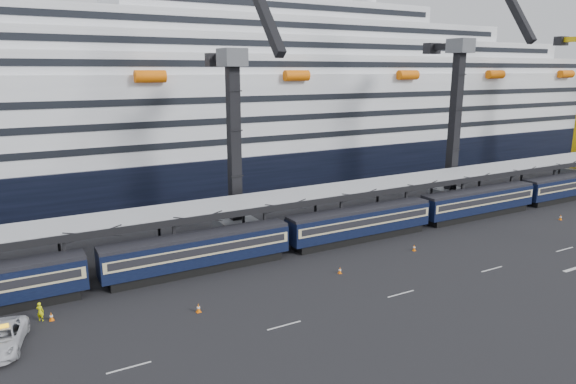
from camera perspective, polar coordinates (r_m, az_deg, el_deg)
name	(u,v)px	position (r m, az deg, el deg)	size (l,w,h in m)	color
ground	(474,254)	(60.15, 19.97, -6.47)	(260.00, 260.00, 0.00)	black
lane_markings	(565,256)	(63.60, 28.41, -6.23)	(111.00, 4.27, 0.02)	beige
train	(383,218)	(63.06, 10.49, -2.86)	(133.05, 3.00, 4.05)	black
canopy	(392,183)	(68.20, 11.47, 0.97)	(130.00, 6.25, 5.53)	#9FA1A7
cruise_ship	(271,112)	(92.98, -1.90, 8.90)	(214.09, 28.84, 34.00)	black
crane_dark_near	(235,138)	(60.30, -5.87, 6.01)	(4.50, 17.75, 35.08)	#494C50
crane_dark_mid	(458,114)	(79.98, 18.32, 8.24)	(4.50, 18.24, 39.64)	#494C50
pickup_truck	(2,338)	(43.46, -29.22, -14.02)	(2.79, 6.05, 1.68)	silver
worker	(40,312)	(46.53, -25.83, -11.87)	(0.58, 0.38, 1.60)	#D9E00B
traffic_cone_a	(51,316)	(46.41, -24.81, -12.42)	(0.37, 0.37, 0.73)	orange
traffic_cone_b	(198,308)	(44.25, -9.92, -12.56)	(0.40, 0.40, 0.79)	orange
traffic_cone_c	(340,270)	(51.52, 5.79, -8.63)	(0.35, 0.35, 0.70)	orange
traffic_cone_d	(414,248)	(59.08, 13.84, -6.02)	(0.37, 0.37, 0.75)	orange
traffic_cone_e	(561,217)	(77.99, 28.03, -2.49)	(0.38, 0.38, 0.75)	orange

